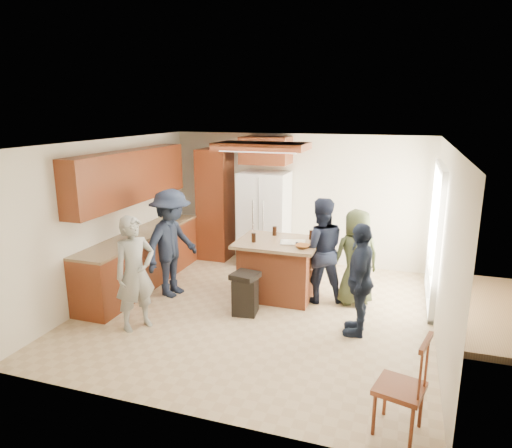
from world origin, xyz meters
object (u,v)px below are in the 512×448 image
(person_front_left, at_px, (135,273))
(person_counter, at_px, (172,243))
(kitchen_island, at_px, (278,268))
(person_side_right, at_px, (360,279))
(person_behind_left, at_px, (320,250))
(trash_bin, at_px, (245,293))
(spindle_chair, at_px, (402,389))
(refrigerator, at_px, (264,219))
(person_behind_right, at_px, (356,257))

(person_front_left, relative_size, person_counter, 0.91)
(kitchen_island, bearing_deg, person_side_right, -32.41)
(person_behind_left, relative_size, trash_bin, 2.62)
(person_behind_left, height_order, kitchen_island, person_behind_left)
(person_side_right, distance_m, kitchen_island, 1.64)
(spindle_chair, bearing_deg, person_counter, 147.62)
(refrigerator, xyz_separation_m, spindle_chair, (2.64, -4.21, -0.45))
(refrigerator, relative_size, spindle_chair, 1.81)
(person_side_right, bearing_deg, trash_bin, -94.90)
(person_side_right, bearing_deg, person_counter, -99.29)
(person_behind_left, distance_m, refrigerator, 1.95)
(person_behind_right, xyz_separation_m, person_counter, (-2.84, -0.58, 0.12))
(person_front_left, bearing_deg, person_side_right, -43.34)
(person_behind_right, height_order, refrigerator, refrigerator)
(person_front_left, relative_size, person_behind_right, 1.06)
(person_counter, relative_size, spindle_chair, 1.75)
(person_behind_right, distance_m, person_counter, 2.90)
(refrigerator, xyz_separation_m, kitchen_island, (0.68, -1.47, -0.43))
(person_counter, xyz_separation_m, spindle_chair, (3.58, -2.27, -0.42))
(person_side_right, distance_m, trash_bin, 1.70)
(person_behind_right, height_order, person_side_right, person_side_right)
(person_side_right, height_order, trash_bin, person_side_right)
(person_behind_left, distance_m, person_side_right, 1.17)
(person_behind_left, xyz_separation_m, refrigerator, (-1.34, 1.41, 0.07))
(refrigerator, bearing_deg, person_behind_right, -35.61)
(person_behind_left, xyz_separation_m, person_behind_right, (0.55, 0.06, -0.08))
(trash_bin, xyz_separation_m, spindle_chair, (2.23, -1.96, 0.13))
(kitchen_island, distance_m, trash_bin, 0.84)
(person_front_left, distance_m, spindle_chair, 3.67)
(person_front_left, relative_size, kitchen_island, 1.24)
(person_side_right, relative_size, spindle_chair, 1.54)
(person_front_left, height_order, person_behind_right, person_front_left)
(person_behind_left, xyz_separation_m, kitchen_island, (-0.66, -0.06, -0.35))
(person_behind_right, xyz_separation_m, spindle_chair, (0.74, -2.85, -0.29))
(trash_bin, bearing_deg, spindle_chair, -41.38)
(person_behind_right, bearing_deg, person_behind_left, -21.35)
(person_side_right, height_order, spindle_chair, person_side_right)
(refrigerator, height_order, trash_bin, refrigerator)
(person_front_left, xyz_separation_m, spindle_chair, (3.49, -1.08, -0.34))
(person_side_right, bearing_deg, spindle_chair, 15.73)
(person_side_right, relative_size, kitchen_island, 1.20)
(person_behind_right, distance_m, trash_bin, 1.78)
(person_behind_right, bearing_deg, refrigerator, -62.69)
(person_front_left, xyz_separation_m, trash_bin, (1.27, 0.88, -0.47))
(person_counter, height_order, kitchen_island, person_counter)
(person_front_left, relative_size, spindle_chair, 1.60)
(person_side_right, xyz_separation_m, spindle_chair, (0.59, -1.87, -0.31))
(person_behind_left, xyz_separation_m, person_counter, (-2.29, -0.53, 0.05))
(kitchen_island, bearing_deg, spindle_chair, -54.52)
(person_front_left, xyz_separation_m, person_behind_left, (2.20, 1.72, 0.03))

